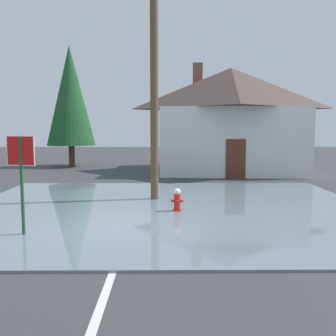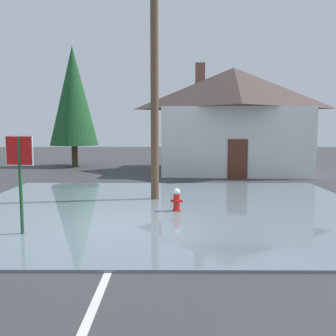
# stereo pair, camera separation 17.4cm
# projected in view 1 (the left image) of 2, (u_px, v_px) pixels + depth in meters

# --- Properties ---
(ground_plane) EXTENTS (80.00, 80.00, 0.10)m
(ground_plane) POSITION_uv_depth(u_px,v_px,m) (114.00, 229.00, 10.12)
(ground_plane) COLOR #38383A
(flood_puddle) EXTENTS (12.97, 10.72, 0.06)m
(flood_puddle) POSITION_uv_depth(u_px,v_px,m) (167.00, 208.00, 12.24)
(flood_puddle) COLOR slate
(flood_puddle) RESTS_ON ground
(lane_stop_bar) EXTENTS (3.80, 0.67, 0.01)m
(lane_stop_bar) POSITION_uv_depth(u_px,v_px,m) (142.00, 256.00, 7.81)
(lane_stop_bar) COLOR silver
(lane_stop_bar) RESTS_ON ground
(lane_center_stripe) EXTENTS (0.14, 3.76, 0.01)m
(lane_center_stripe) POSITION_uv_depth(u_px,v_px,m) (100.00, 308.00, 5.58)
(lane_center_stripe) COLOR silver
(lane_center_stripe) RESTS_ON ground
(stop_sign_near) EXTENTS (0.70, 0.15, 2.42)m
(stop_sign_near) POSITION_uv_depth(u_px,v_px,m) (21.00, 165.00, 9.03)
(stop_sign_near) COLOR #1E4C28
(stop_sign_near) RESTS_ON ground
(fire_hydrant) EXTENTS (0.38, 0.32, 0.75)m
(fire_hydrant) POSITION_uv_depth(u_px,v_px,m) (177.00, 201.00, 11.75)
(fire_hydrant) COLOR red
(fire_hydrant) RESTS_ON ground
(utility_pole) EXTENTS (1.60, 0.28, 8.37)m
(utility_pole) POSITION_uv_depth(u_px,v_px,m) (154.00, 76.00, 13.27)
(utility_pole) COLOR brown
(utility_pole) RESTS_ON ground
(house) EXTENTS (8.96, 8.01, 6.51)m
(house) POSITION_uv_depth(u_px,v_px,m) (230.00, 118.00, 22.61)
(house) COLOR silver
(house) RESTS_ON ground
(pine_tree_mid_left) EXTENTS (3.13, 3.13, 7.84)m
(pine_tree_mid_left) POSITION_uv_depth(u_px,v_px,m) (70.00, 96.00, 24.93)
(pine_tree_mid_left) COLOR #4C3823
(pine_tree_mid_left) RESTS_ON ground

